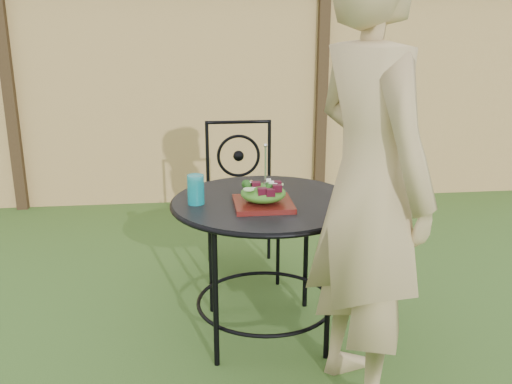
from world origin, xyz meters
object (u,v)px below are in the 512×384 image
diner (370,187)px  salad_plate (263,204)px  patio_table (265,227)px  patio_chair (241,195)px

diner → salad_plate: 0.59m
patio_table → salad_plate: size_ratio=3.42×
patio_table → diner: diner is taller
patio_chair → salad_plate: 0.94m
patio_chair → salad_plate: patio_chair is taller
salad_plate → patio_table: bearing=76.3°
patio_chair → diner: bearing=-73.4°
diner → salad_plate: diner is taller
patio_chair → patio_table: bearing=-86.6°
patio_chair → diner: (0.40, -1.33, 0.42)m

